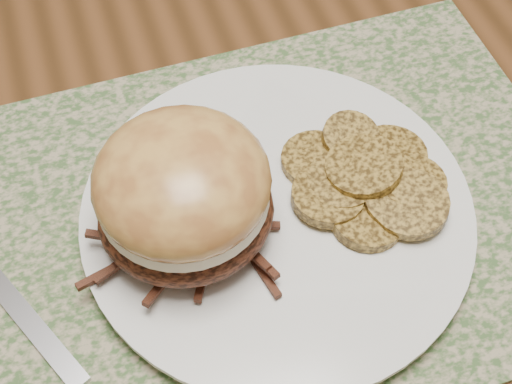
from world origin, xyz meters
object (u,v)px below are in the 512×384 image
dining_table (500,146)px  fork (7,295)px  dinner_plate (277,214)px  pork_sandwich (183,194)px

dining_table → fork: size_ratio=9.43×
dining_table → dinner_plate: 0.26m
dining_table → fork: (-0.43, -0.06, 0.09)m
dining_table → pork_sandwich: (-0.30, -0.06, 0.14)m
pork_sandwich → fork: pork_sandwich is taller
dinner_plate → pork_sandwich: bearing=178.1°
dining_table → dinner_plate: (-0.24, -0.06, 0.09)m
dining_table → fork: fork is taller
dining_table → pork_sandwich: size_ratio=12.19×
dining_table → dinner_plate: dinner_plate is taller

